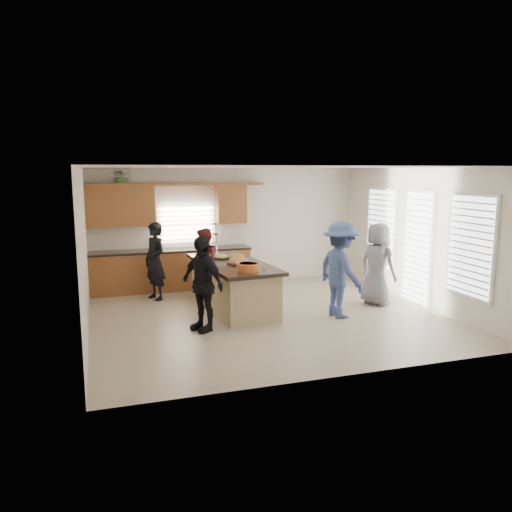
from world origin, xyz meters
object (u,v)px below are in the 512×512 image
object	(u,v)px
woman_left_mid	(204,264)
woman_right_back	(341,270)
salad_bowl	(248,267)
woman_left_front	(202,284)
island	(233,287)
woman_right_front	(377,264)
woman_left_back	(155,261)

from	to	relation	value
woman_left_mid	woman_right_back	size ratio (longest dim) A/B	0.85
salad_bowl	woman_left_front	size ratio (longest dim) A/B	0.25
salad_bowl	woman_left_mid	xyz separation A→B (m)	(-0.41, 1.88, -0.26)
island	woman_left_front	size ratio (longest dim) A/B	1.69
woman_right_front	island	bearing A→B (deg)	58.70
woman_left_back	woman_left_mid	size ratio (longest dim) A/B	1.08
island	woman_left_front	world-z (taller)	woman_left_front
woman_left_back	woman_right_front	distance (m)	4.66
woman_left_back	woman_left_front	bearing A→B (deg)	-11.86
woman_left_mid	woman_right_front	size ratio (longest dim) A/B	0.91
woman_right_back	woman_left_mid	bearing A→B (deg)	37.09
woman_left_back	woman_right_back	world-z (taller)	woman_right_back
island	salad_bowl	bearing A→B (deg)	-92.74
woman_left_back	salad_bowl	bearing A→B (deg)	8.86
island	woman_right_back	world-z (taller)	woman_right_back
salad_bowl	woman_right_front	xyz separation A→B (m)	(2.88, 0.35, -0.18)
woman_left_mid	island	bearing A→B (deg)	33.62
woman_right_front	salad_bowl	bearing A→B (deg)	76.88
island	woman_right_back	xyz separation A→B (m)	(1.78, -1.15, 0.45)
woman_left_mid	woman_right_front	xyz separation A→B (m)	(3.29, -1.53, 0.08)
island	woman_right_back	bearing A→B (deg)	-37.72
salad_bowl	woman_left_back	xyz separation A→B (m)	(-1.41, 2.17, -0.20)
woman_left_back	woman_right_back	distance (m)	3.96
woman_left_front	woman_right_front	world-z (taller)	woman_right_front
island	woman_right_front	distance (m)	3.00
salad_bowl	woman_right_back	size ratio (longest dim) A/B	0.23
island	woman_left_back	bearing A→B (deg)	133.23
woman_left_back	woman_left_mid	distance (m)	1.04
island	woman_left_back	size ratio (longest dim) A/B	1.68
salad_bowl	woman_right_front	size ratio (longest dim) A/B	0.24
woman_right_back	woman_right_front	distance (m)	1.27
island	woman_left_back	world-z (taller)	woman_left_back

